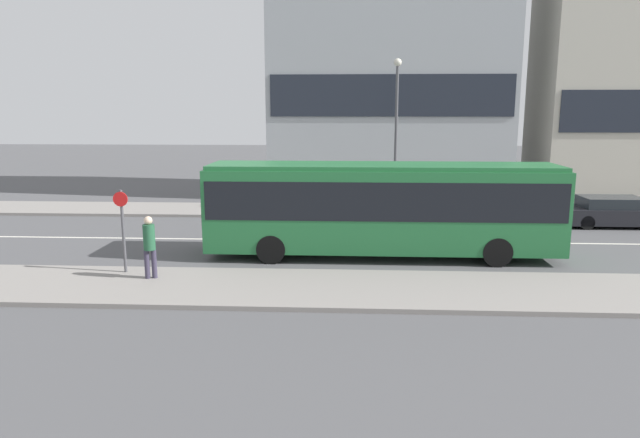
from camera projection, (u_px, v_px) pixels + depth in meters
name	position (u px, v px, depth m)	size (l,w,h in m)	color
ground_plane	(305.00, 240.00, 22.15)	(120.00, 120.00, 0.00)	#4F4F51
sidewalk_near	(288.00, 288.00, 16.01)	(44.00, 3.50, 0.13)	gray
sidewalk_far	(315.00, 211.00, 28.26)	(44.00, 3.50, 0.13)	gray
lane_centerline	(305.00, 240.00, 22.15)	(41.80, 0.16, 0.01)	silver
apartment_block_left_tower	(389.00, 14.00, 32.69)	(13.46, 7.01, 20.84)	#9EA3A8
city_bus	(382.00, 204.00, 19.40)	(11.89, 2.53, 3.20)	#236B38
parked_car_0	(613.00, 212.00, 24.73)	(4.58, 1.83, 1.29)	black
pedestrian_near_stop	(149.00, 243.00, 16.54)	(0.34, 0.34, 1.85)	#383347
bus_stop_sign	(123.00, 224.00, 17.09)	(0.44, 0.12, 2.52)	#4C4C51
street_lamp	(396.00, 121.00, 26.53)	(0.36, 0.36, 7.17)	#4C4C51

